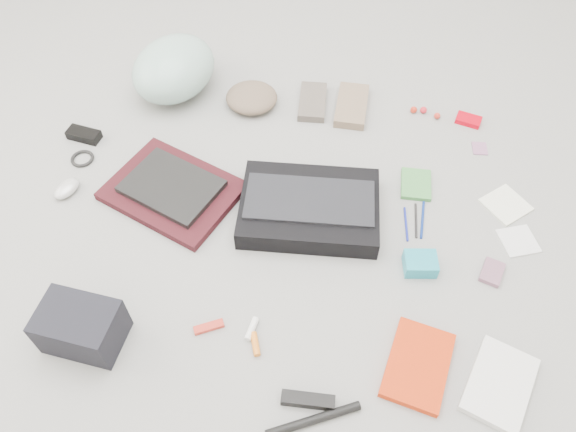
# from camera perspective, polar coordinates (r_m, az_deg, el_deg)

# --- Properties ---
(ground_plane) EXTENTS (4.00, 4.00, 0.00)m
(ground_plane) POSITION_cam_1_polar(r_m,az_deg,el_deg) (1.80, 0.00, -0.96)
(ground_plane) COLOR gray
(messenger_bag) EXTENTS (0.45, 0.32, 0.07)m
(messenger_bag) POSITION_cam_1_polar(r_m,az_deg,el_deg) (1.80, 2.18, 0.81)
(messenger_bag) COLOR black
(messenger_bag) RESTS_ON ground_plane
(bag_flap) EXTENTS (0.41, 0.19, 0.01)m
(bag_flap) POSITION_cam_1_polar(r_m,az_deg,el_deg) (1.77, 2.22, 1.65)
(bag_flap) COLOR black
(bag_flap) RESTS_ON messenger_bag
(laptop_sleeve) EXTENTS (0.50, 0.45, 0.03)m
(laptop_sleeve) POSITION_cam_1_polar(r_m,az_deg,el_deg) (1.91, -11.63, 2.51)
(laptop_sleeve) COLOR #380F15
(laptop_sleeve) RESTS_ON ground_plane
(laptop) EXTENTS (0.36, 0.32, 0.02)m
(laptop) POSITION_cam_1_polar(r_m,az_deg,el_deg) (1.89, -11.75, 2.98)
(laptop) COLOR black
(laptop) RESTS_ON laptop_sleeve
(bike_helmet) EXTENTS (0.40, 0.44, 0.21)m
(bike_helmet) POSITION_cam_1_polar(r_m,az_deg,el_deg) (2.23, -11.53, 14.44)
(bike_helmet) COLOR #9EC8BC
(bike_helmet) RESTS_ON ground_plane
(beanie) EXTENTS (0.20, 0.19, 0.07)m
(beanie) POSITION_cam_1_polar(r_m,az_deg,el_deg) (2.18, -3.71, 11.92)
(beanie) COLOR brown
(beanie) RESTS_ON ground_plane
(mitten_left) EXTENTS (0.10, 0.20, 0.03)m
(mitten_left) POSITION_cam_1_polar(r_m,az_deg,el_deg) (2.19, 2.51, 11.52)
(mitten_left) COLOR #5F554D
(mitten_left) RESTS_ON ground_plane
(mitten_right) EXTENTS (0.13, 0.23, 0.03)m
(mitten_right) POSITION_cam_1_polar(r_m,az_deg,el_deg) (2.18, 6.49, 11.08)
(mitten_right) COLOR #836B55
(mitten_right) RESTS_ON ground_plane
(power_brick) EXTENTS (0.13, 0.08, 0.03)m
(power_brick) POSITION_cam_1_polar(r_m,az_deg,el_deg) (2.18, -20.03, 7.76)
(power_brick) COLOR black
(power_brick) RESTS_ON ground_plane
(cable_coil) EXTENTS (0.09, 0.09, 0.01)m
(cable_coil) POSITION_cam_1_polar(r_m,az_deg,el_deg) (2.11, -20.17, 5.50)
(cable_coil) COLOR black
(cable_coil) RESTS_ON ground_plane
(mouse) EXTENTS (0.09, 0.11, 0.04)m
(mouse) POSITION_cam_1_polar(r_m,az_deg,el_deg) (2.02, -21.57, 2.62)
(mouse) COLOR #BBBBBB
(mouse) RESTS_ON ground_plane
(camera_bag) EXTENTS (0.23, 0.18, 0.14)m
(camera_bag) POSITION_cam_1_polar(r_m,az_deg,el_deg) (1.64, -20.27, -10.51)
(camera_bag) COLOR black
(camera_bag) RESTS_ON ground_plane
(multitool) EXTENTS (0.09, 0.06, 0.01)m
(multitool) POSITION_cam_1_polar(r_m,az_deg,el_deg) (1.63, -8.05, -11.09)
(multitool) COLOR #B52A1C
(multitool) RESTS_ON ground_plane
(toiletry_tube_white) EXTENTS (0.03, 0.07, 0.02)m
(toiletry_tube_white) POSITION_cam_1_polar(r_m,az_deg,el_deg) (1.61, -3.71, -11.36)
(toiletry_tube_white) COLOR silver
(toiletry_tube_white) RESTS_ON ground_plane
(toiletry_tube_orange) EXTENTS (0.04, 0.07, 0.02)m
(toiletry_tube_orange) POSITION_cam_1_polar(r_m,az_deg,el_deg) (1.59, -3.34, -12.85)
(toiletry_tube_orange) COLOR orange
(toiletry_tube_orange) RESTS_ON ground_plane
(u_lock) EXTENTS (0.14, 0.04, 0.03)m
(u_lock) POSITION_cam_1_polar(r_m,az_deg,el_deg) (1.52, 2.04, -18.19)
(u_lock) COLOR black
(u_lock) RESTS_ON ground_plane
(bike_pump) EXTENTS (0.24, 0.12, 0.02)m
(bike_pump) POSITION_cam_1_polar(r_m,az_deg,el_deg) (1.51, 2.61, -19.97)
(bike_pump) COLOR black
(bike_pump) RESTS_ON ground_plane
(book_red) EXTENTS (0.21, 0.27, 0.02)m
(book_red) POSITION_cam_1_polar(r_m,az_deg,el_deg) (1.60, 13.06, -14.53)
(book_red) COLOR red
(book_red) RESTS_ON ground_plane
(book_white) EXTENTS (0.23, 0.27, 0.02)m
(book_white) POSITION_cam_1_polar(r_m,az_deg,el_deg) (1.64, 20.70, -15.71)
(book_white) COLOR silver
(book_white) RESTS_ON ground_plane
(notepad) EXTENTS (0.10, 0.14, 0.02)m
(notepad) POSITION_cam_1_polar(r_m,az_deg,el_deg) (1.95, 12.87, 3.16)
(notepad) COLOR #3F833E
(notepad) RESTS_ON ground_plane
(pen_blue) EXTENTS (0.01, 0.13, 0.01)m
(pen_blue) POSITION_cam_1_polar(r_m,az_deg,el_deg) (1.84, 11.90, -0.80)
(pen_blue) COLOR #172397
(pen_blue) RESTS_ON ground_plane
(pen_black) EXTENTS (0.01, 0.14, 0.01)m
(pen_black) POSITION_cam_1_polar(r_m,az_deg,el_deg) (1.86, 12.88, -0.45)
(pen_black) COLOR black
(pen_black) RESTS_ON ground_plane
(pen_navy) EXTENTS (0.02, 0.15, 0.01)m
(pen_navy) POSITION_cam_1_polar(r_m,az_deg,el_deg) (1.86, 13.50, -0.36)
(pen_navy) COLOR navy
(pen_navy) RESTS_ON ground_plane
(accordion_wallet) EXTENTS (0.10, 0.09, 0.05)m
(accordion_wallet) POSITION_cam_1_polar(r_m,az_deg,el_deg) (1.74, 13.29, -4.73)
(accordion_wallet) COLOR teal
(accordion_wallet) RESTS_ON ground_plane
(card_deck) EXTENTS (0.09, 0.10, 0.02)m
(card_deck) POSITION_cam_1_polar(r_m,az_deg,el_deg) (1.80, 20.02, -5.39)
(card_deck) COLOR #86596F
(card_deck) RESTS_ON ground_plane
(napkin_top) EXTENTS (0.18, 0.18, 0.01)m
(napkin_top) POSITION_cam_1_polar(r_m,az_deg,el_deg) (1.98, 21.25, 1.08)
(napkin_top) COLOR silver
(napkin_top) RESTS_ON ground_plane
(napkin_bottom) EXTENTS (0.14, 0.14, 0.01)m
(napkin_bottom) POSITION_cam_1_polar(r_m,az_deg,el_deg) (1.91, 22.35, -2.36)
(napkin_bottom) COLOR silver
(napkin_bottom) RESTS_ON ground_plane
(lollipop_a) EXTENTS (0.03, 0.03, 0.03)m
(lollipop_a) POSITION_cam_1_polar(r_m,az_deg,el_deg) (2.21, 12.65, 10.49)
(lollipop_a) COLOR red
(lollipop_a) RESTS_ON ground_plane
(lollipop_b) EXTENTS (0.03, 0.03, 0.03)m
(lollipop_b) POSITION_cam_1_polar(r_m,az_deg,el_deg) (2.21, 13.60, 10.42)
(lollipop_b) COLOR red
(lollipop_b) RESTS_ON ground_plane
(lollipop_c) EXTENTS (0.03, 0.03, 0.02)m
(lollipop_c) POSITION_cam_1_polar(r_m,az_deg,el_deg) (2.20, 14.91, 9.81)
(lollipop_c) COLOR red
(lollipop_c) RESTS_ON ground_plane
(altoids_tin) EXTENTS (0.10, 0.08, 0.02)m
(altoids_tin) POSITION_cam_1_polar(r_m,az_deg,el_deg) (2.22, 17.86, 9.27)
(altoids_tin) COLOR red
(altoids_tin) RESTS_ON ground_plane
(stamp_sheet) EXTENTS (0.05, 0.06, 0.00)m
(stamp_sheet) POSITION_cam_1_polar(r_m,az_deg,el_deg) (2.14, 18.89, 6.51)
(stamp_sheet) COLOR #A1658F
(stamp_sheet) RESTS_ON ground_plane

